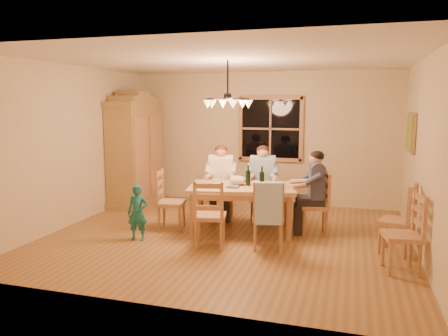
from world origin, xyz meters
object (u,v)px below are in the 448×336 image
(dining_table, at_px, (242,192))
(wine_bottle_a, at_px, (248,175))
(chair_far_left, at_px, (221,202))
(chair_spare_back, at_px, (396,232))
(adult_woman, at_px, (221,173))
(armoire, at_px, (135,153))
(chair_spare_front, at_px, (401,248))
(wine_bottle_b, at_px, (262,177))
(chair_far_right, at_px, (262,203))
(chair_end_left, at_px, (171,212))
(chandelier, at_px, (228,102))
(chair_end_right, at_px, (314,215))
(adult_slate_man, at_px, (315,182))
(child, at_px, (138,213))
(adult_plaid_man, at_px, (263,173))
(chair_near_right, at_px, (268,228))
(chair_near_left, at_px, (210,226))

(dining_table, relative_size, wine_bottle_a, 5.55)
(chair_far_left, bearing_deg, dining_table, 117.90)
(chair_spare_back, bearing_deg, chair_far_left, 88.01)
(adult_woman, bearing_deg, armoire, -28.01)
(chair_spare_front, bearing_deg, wine_bottle_b, 51.42)
(chair_far_right, relative_size, chair_spare_back, 1.00)
(armoire, bearing_deg, chair_end_left, -46.62)
(chandelier, bearing_deg, chair_end_left, 175.58)
(chair_end_right, distance_m, wine_bottle_a, 1.23)
(chair_far_left, distance_m, adult_slate_man, 1.84)
(armoire, distance_m, adult_woman, 2.12)
(wine_bottle_a, xyz_separation_m, chair_spare_back, (2.21, -0.44, -0.62))
(adult_woman, height_order, child, adult_woman)
(chair_end_right, height_order, adult_slate_man, adult_slate_man)
(armoire, relative_size, adult_plaid_man, 2.63)
(chair_far_left, relative_size, adult_woman, 1.13)
(armoire, bearing_deg, child, -61.74)
(adult_woman, distance_m, adult_slate_man, 1.76)
(chandelier, height_order, wine_bottle_a, chandelier)
(adult_slate_man, bearing_deg, chair_spare_back, -129.42)
(armoire, xyz_separation_m, wine_bottle_b, (2.90, -1.33, -0.13))
(chair_spare_front, bearing_deg, dining_table, 54.40)
(adult_plaid_man, bearing_deg, adult_slate_man, 136.64)
(armoire, xyz_separation_m, wine_bottle_a, (2.67, -1.26, -0.13))
(chandelier, height_order, wine_bottle_b, chandelier)
(chair_near_right, bearing_deg, dining_table, 117.90)
(chair_near_left, xyz_separation_m, adult_plaid_man, (0.42, 1.69, 0.54))
(chair_far_left, xyz_separation_m, child, (-0.84, -1.57, 0.12))
(chair_end_left, xyz_separation_m, wine_bottle_b, (1.46, 0.20, 0.62))
(adult_plaid_man, bearing_deg, adult_woman, 0.00)
(chair_end_left, height_order, chair_spare_back, same)
(chair_near_right, xyz_separation_m, chair_end_right, (0.57, 0.91, 0.00))
(child, bearing_deg, armoire, 109.32)
(dining_table, distance_m, wine_bottle_a, 0.29)
(chandelier, xyz_separation_m, adult_woman, (-0.41, 0.99, -1.24))
(chair_far_right, height_order, chair_near_left, same)
(chair_end_right, bearing_deg, chair_end_left, 90.00)
(child, height_order, chair_spare_back, chair_spare_back)
(child, bearing_deg, adult_plaid_man, 38.49)
(chair_far_left, bearing_deg, wine_bottle_a, 123.80)
(adult_woman, bearing_deg, chair_near_left, 90.00)
(chandelier, relative_size, wine_bottle_a, 2.33)
(chandelier, distance_m, wine_bottle_b, 1.28)
(armoire, bearing_deg, adult_plaid_man, -9.65)
(adult_woman, height_order, adult_slate_man, same)
(wine_bottle_a, relative_size, wine_bottle_b, 1.00)
(chair_near_right, xyz_separation_m, chair_end_left, (-1.69, 0.47, 0.00))
(chandelier, height_order, adult_plaid_man, chandelier)
(dining_table, height_order, chair_near_right, chair_near_right)
(wine_bottle_a, bearing_deg, adult_slate_man, 10.13)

